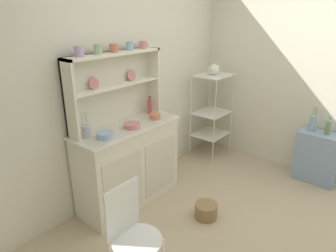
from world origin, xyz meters
name	(u,v)px	position (x,y,z in m)	size (l,w,h in m)	color
ground_plane	(259,240)	(0.00, 0.00, 0.00)	(3.84, 3.84, 0.00)	tan
wall_back	(129,81)	(0.00, 1.62, 1.25)	(3.84, 0.05, 2.50)	silver
wall_right	(330,77)	(1.62, 0.00, 1.25)	(0.05, 3.84, 2.50)	silver
hutch_cabinet	(129,163)	(-0.30, 1.37, 0.45)	(1.17, 0.45, 0.88)	silver
hutch_shelf_unit	(114,83)	(-0.30, 1.53, 1.29)	(1.09, 0.18, 0.72)	silver
bakers_rack	(212,107)	(1.21, 1.30, 0.73)	(0.48, 0.40, 1.17)	silver
side_shelf_blue	(317,157)	(1.44, -0.07, 0.31)	(0.28, 0.48, 0.62)	#849EBC
wire_chair	(131,229)	(-1.06, 0.54, 0.52)	(0.36, 0.36, 0.85)	white
floor_basket	(206,211)	(-0.03, 0.56, 0.08)	(0.23, 0.23, 0.15)	#93754C
cup_lilac_0	(79,51)	(-0.69, 1.49, 1.64)	(0.09, 0.08, 0.09)	#B79ECC
cup_sage_1	(98,49)	(-0.49, 1.49, 1.64)	(0.09, 0.08, 0.09)	#9EB78E
cup_terracotta_2	(114,48)	(-0.31, 1.49, 1.64)	(0.10, 0.08, 0.08)	#C67556
cup_sky_3	(130,46)	(-0.10, 1.49, 1.64)	(0.09, 0.07, 0.09)	#8EB2D1
cup_rose_4	(143,45)	(0.09, 1.49, 1.63)	(0.09, 0.08, 0.08)	#D17A84
bowl_mixing_large	(105,135)	(-0.64, 1.29, 0.90)	(0.15, 0.15, 0.06)	#8EB2D1
bowl_floral_medium	(132,125)	(-0.30, 1.29, 0.90)	(0.17, 0.17, 0.05)	#D17A84
bowl_cream_small	(155,116)	(0.04, 1.29, 0.90)	(0.12, 0.12, 0.06)	#C67556
jam_bottle	(150,107)	(0.13, 1.45, 0.96)	(0.06, 0.06, 0.20)	#B74C47
utensil_jar	(86,131)	(-0.73, 1.45, 0.94)	(0.08, 0.08, 0.24)	#B2B7C6
porcelain_teapot	(214,69)	(1.21, 1.30, 1.24)	(0.23, 0.14, 0.16)	white
flower_vase	(313,122)	(1.44, 0.05, 0.73)	(0.07, 0.07, 0.33)	#8EB2D1
oil_bottle	(328,127)	(1.44, -0.12, 0.71)	(0.06, 0.06, 0.21)	#6B8C60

